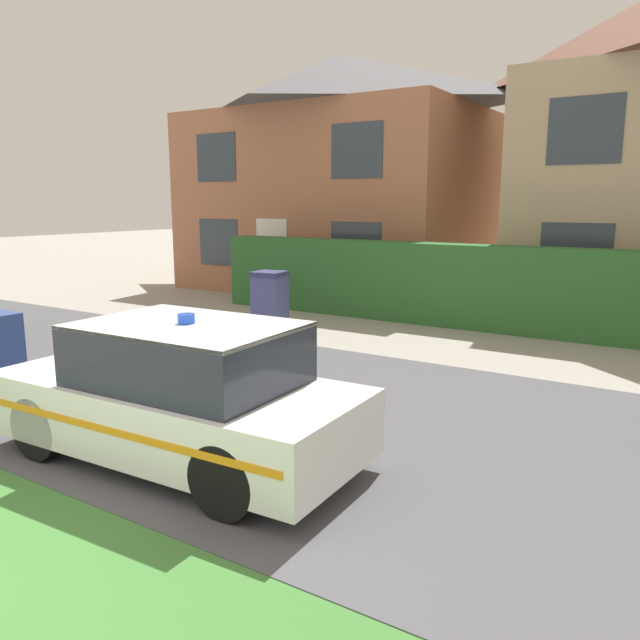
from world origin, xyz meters
name	(u,v)px	position (x,y,z in m)	size (l,w,h in m)	color
road_strip	(315,413)	(0.00, 4.33, 0.01)	(28.00, 6.00, 0.01)	#4C4C51
lawn_verge	(13,568)	(0.00, 0.43, 0.00)	(28.00, 1.80, 0.01)	#3D7533
garden_hedge	(463,286)	(-0.42, 10.49, 0.85)	(11.88, 0.66, 1.70)	#2D662D
police_car	(180,394)	(-0.36, 2.44, 0.69)	(3.88, 1.77, 1.49)	black
house_left	(337,172)	(-5.82, 14.34, 3.40)	(8.51, 5.75, 6.68)	#A86B4C
wheelie_bin	(270,299)	(-3.81, 8.41, 0.57)	(0.69, 0.67, 1.14)	#474C8C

